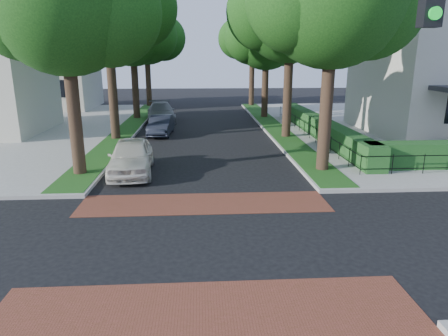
{
  "coord_description": "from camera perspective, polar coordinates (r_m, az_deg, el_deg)",
  "views": [
    {
      "loc": [
        -0.11,
        -10.49,
        5.13
      ],
      "look_at": [
        0.66,
        2.23,
        1.6
      ],
      "focal_mm": 32.0,
      "sensor_mm": 36.0,
      "label": 1
    }
  ],
  "objects": [
    {
      "name": "tree_right_back",
      "position": [
        44.14,
        4.19,
        18.22
      ],
      "size": [
        7.5,
        6.45,
        10.2
      ],
      "color": "black",
      "rests_on": "sidewalk_ne"
    },
    {
      "name": "tree_right_far",
      "position": [
        35.22,
        6.18,
        18.29
      ],
      "size": [
        7.25,
        6.23,
        9.74
      ],
      "color": "black",
      "rests_on": "sidewalk_ne"
    },
    {
      "name": "fence_main_road",
      "position": [
        26.82,
        11.8,
        5.43
      ],
      "size": [
        0.06,
        18.0,
        0.9
      ],
      "primitive_type": null,
      "color": "black",
      "rests_on": "sidewalk_ne"
    },
    {
      "name": "tree_left_back",
      "position": [
        44.1,
        -10.89,
        18.19
      ],
      "size": [
        7.75,
        6.66,
        10.44
      ],
      "color": "black",
      "rests_on": "sidewalk_nw"
    },
    {
      "name": "crosswalk_near",
      "position": [
        8.91,
        -2.26,
        -19.65
      ],
      "size": [
        9.0,
        2.2,
        0.01
      ],
      "primitive_type": "cube",
      "color": "brown",
      "rests_on": "ground"
    },
    {
      "name": "hedge_main_road",
      "position": [
        27.02,
        13.46,
        5.73
      ],
      "size": [
        1.0,
        18.0,
        1.2
      ],
      "primitive_type": "cube",
      "color": "#17431B",
      "rests_on": "sidewalk_ne"
    },
    {
      "name": "parked_car_rear",
      "position": [
        33.61,
        -8.99,
        7.87
      ],
      "size": [
        2.86,
        5.63,
        1.57
      ],
      "primitive_type": "imported",
      "rotation": [
        0.0,
        0.0,
        0.13
      ],
      "color": "slate",
      "rests_on": "ground"
    },
    {
      "name": "tree_left_far",
      "position": [
        35.16,
        -12.78,
        18.37
      ],
      "size": [
        7.0,
        6.02,
        9.86
      ],
      "color": "black",
      "rests_on": "sidewalk_nw"
    },
    {
      "name": "tree_left_mid",
      "position": [
        26.46,
        -16.14,
        21.9
      ],
      "size": [
        8.0,
        6.88,
        11.48
      ],
      "color": "black",
      "rests_on": "sidewalk_nw"
    },
    {
      "name": "crosswalk_far",
      "position": [
        14.62,
        -2.82,
        -5.06
      ],
      "size": [
        9.0,
        2.2,
        0.01
      ],
      "primitive_type": "cube",
      "color": "brown",
      "rests_on": "ground"
    },
    {
      "name": "ground",
      "position": [
        11.68,
        -2.62,
        -10.6
      ],
      "size": [
        120.0,
        120.0,
        0.0
      ],
      "primitive_type": "plane",
      "color": "black",
      "rests_on": "ground"
    },
    {
      "name": "tree_left_near",
      "position": [
        18.61,
        -21.44,
        21.08
      ],
      "size": [
        7.5,
        6.45,
        10.2
      ],
      "color": "black",
      "rests_on": "sidewalk_nw"
    },
    {
      "name": "parked_car_front",
      "position": [
        18.6,
        -13.13,
        1.61
      ],
      "size": [
        2.23,
        4.82,
        1.6
      ],
      "primitive_type": "imported",
      "rotation": [
        0.0,
        0.0,
        0.08
      ],
      "color": "silver",
      "rests_on": "ground"
    },
    {
      "name": "tree_right_mid",
      "position": [
        26.52,
        9.69,
        21.47
      ],
      "size": [
        8.25,
        7.09,
        11.22
      ],
      "color": "black",
      "rests_on": "sidewalk_ne"
    },
    {
      "name": "grass_strip_nw",
      "position": [
        30.47,
        -13.48,
        5.67
      ],
      "size": [
        1.6,
        29.8,
        0.02
      ],
      "primitive_type": "cube",
      "color": "#154213",
      "rests_on": "sidewalk_nw"
    },
    {
      "name": "parked_car_middle",
      "position": [
        27.85,
        -9.0,
        6.06
      ],
      "size": [
        1.62,
        4.09,
        1.32
      ],
      "primitive_type": "imported",
      "rotation": [
        0.0,
        0.0,
        -0.06
      ],
      "color": "#212532",
      "rests_on": "ground"
    },
    {
      "name": "house_left_far",
      "position": [
        45.18,
        -24.13,
        14.08
      ],
      "size": [
        10.0,
        9.0,
        10.14
      ],
      "color": "beige",
      "rests_on": "sidewalk_nw"
    },
    {
      "name": "grass_strip_ne",
      "position": [
        30.5,
        7.03,
        5.99
      ],
      "size": [
        1.6,
        29.8,
        0.02
      ],
      "primitive_type": "cube",
      "color": "#154213",
      "rests_on": "sidewalk_ne"
    }
  ]
}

